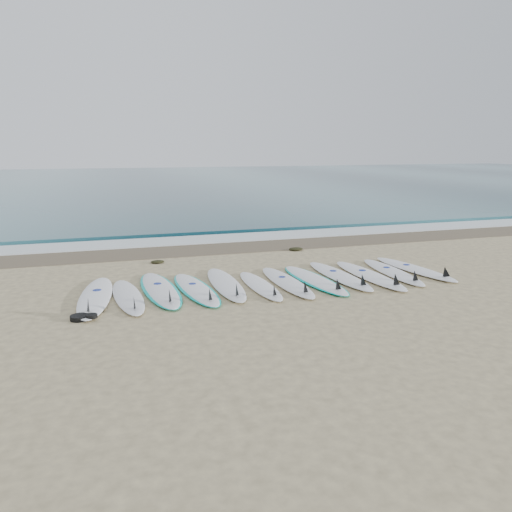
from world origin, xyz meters
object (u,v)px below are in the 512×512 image
object	(u,v)px
surfboard_6	(288,282)
surfboard_11	(416,269)
surfboard_0	(95,297)
leash_coil	(82,317)

from	to	relation	value
surfboard_6	surfboard_11	size ratio (longest dim) A/B	0.98
surfboard_0	surfboard_6	bearing A→B (deg)	4.61
surfboard_6	leash_coil	bearing A→B (deg)	-167.47
surfboard_0	surfboard_6	world-z (taller)	surfboard_0
surfboard_6	surfboard_11	world-z (taller)	surfboard_11
leash_coil	surfboard_11	bearing A→B (deg)	9.13
surfboard_6	surfboard_11	bearing A→B (deg)	1.91
surfboard_0	surfboard_6	size ratio (longest dim) A/B	1.09
surfboard_0	surfboard_11	distance (m)	7.32
leash_coil	surfboard_0	bearing A→B (deg)	79.49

